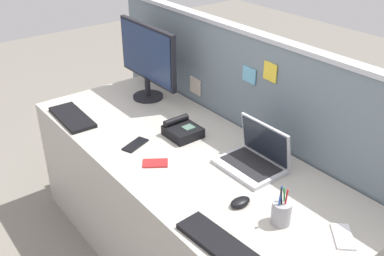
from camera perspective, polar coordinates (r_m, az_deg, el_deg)
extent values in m
cube|color=#ADA89E|center=(2.57, -0.90, -10.16)|extent=(2.09, 0.83, 0.76)
cube|color=slate|center=(2.66, 6.89, -1.81)|extent=(2.47, 0.06, 1.30)
cube|color=#B7BAC1|center=(2.40, 7.82, 11.93)|extent=(2.47, 0.07, 0.02)
cube|color=beige|center=(2.84, 0.44, 5.36)|extent=(0.11, 0.01, 0.10)
cube|color=#66ADD1|center=(2.43, 7.30, 6.72)|extent=(0.10, 0.01, 0.08)
cube|color=yellow|center=(2.31, 9.94, 7.06)|extent=(0.09, 0.01, 0.10)
cylinder|color=black|center=(2.95, -5.62, 4.03)|extent=(0.20, 0.20, 0.02)
cylinder|color=black|center=(2.93, -5.69, 5.32)|extent=(0.04, 0.04, 0.13)
cube|color=black|center=(2.85, -5.70, 9.56)|extent=(0.58, 0.03, 0.36)
cube|color=#19284C|center=(2.84, -5.98, 9.49)|extent=(0.55, 0.01, 0.33)
cube|color=#B2B5BC|center=(2.22, 7.32, -4.87)|extent=(0.31, 0.24, 0.02)
cube|color=black|center=(2.22, 7.52, -4.54)|extent=(0.27, 0.17, 0.00)
cube|color=#B2B5BC|center=(2.23, 9.36, -1.62)|extent=(0.31, 0.05, 0.20)
cube|color=black|center=(2.23, 9.20, -1.72)|extent=(0.29, 0.04, 0.18)
cube|color=black|center=(2.47, -1.17, -0.46)|extent=(0.18, 0.17, 0.05)
cube|color=#4C6B5B|center=(2.45, -0.46, 0.09)|extent=(0.05, 0.06, 0.01)
cylinder|color=black|center=(2.50, -2.05, 1.01)|extent=(0.04, 0.15, 0.04)
cube|color=black|center=(2.76, -15.05, 1.34)|extent=(0.38, 0.17, 0.02)
cube|color=black|center=(1.78, 3.56, -14.53)|extent=(0.39, 0.15, 0.02)
ellipsoid|color=black|center=(1.98, 6.18, -9.37)|extent=(0.06, 0.10, 0.03)
cylinder|color=#99999E|center=(1.89, 11.31, -10.56)|extent=(0.08, 0.08, 0.10)
cylinder|color=blue|center=(1.84, 11.09, -9.25)|extent=(0.01, 0.02, 0.15)
cylinder|color=black|center=(1.85, 11.33, -9.22)|extent=(0.01, 0.03, 0.14)
cylinder|color=#238438|center=(1.87, 11.71, -9.04)|extent=(0.02, 0.02, 0.13)
cylinder|color=red|center=(1.85, 11.83, -9.31)|extent=(0.02, 0.01, 0.13)
cube|color=black|center=(2.41, -7.24, -2.12)|extent=(0.12, 0.17, 0.01)
cube|color=silver|center=(1.91, 18.71, -12.97)|extent=(0.16, 0.15, 0.01)
cube|color=#B22323|center=(2.25, -4.71, -4.49)|extent=(0.13, 0.15, 0.01)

